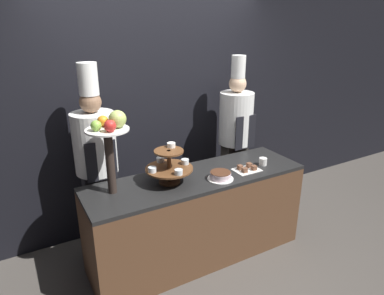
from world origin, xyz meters
name	(u,v)px	position (x,y,z in m)	size (l,w,h in m)	color
ground_plane	(213,272)	(0.00, 0.00, 0.00)	(14.00, 14.00, 0.00)	#47423D
wall_back	(157,101)	(0.00, 1.20, 1.40)	(10.00, 0.06, 2.80)	black
buffet_counter	(197,217)	(0.00, 0.31, 0.43)	(2.10, 0.62, 0.87)	brown
tiered_stand	(169,165)	(-0.28, 0.32, 1.03)	(0.42, 0.42, 0.34)	brown
fruit_pedestal	(110,135)	(-0.76, 0.38, 1.37)	(0.35, 0.35, 0.70)	#2D231E
cake_round	(220,176)	(0.15, 0.15, 0.90)	(0.24, 0.24, 0.07)	white
cup_white	(263,161)	(0.70, 0.22, 0.91)	(0.08, 0.08, 0.07)	white
cake_square_tray	(247,169)	(0.48, 0.19, 0.89)	(0.25, 0.18, 0.05)	white
chef_left	(96,160)	(-0.79, 0.82, 1.01)	(0.39, 0.39, 1.89)	#28282D
chef_center_left	(235,133)	(0.80, 0.82, 1.02)	(0.38, 0.38, 1.88)	#38332D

